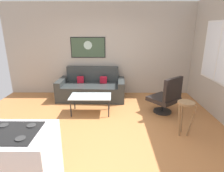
# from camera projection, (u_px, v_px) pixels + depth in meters

# --- Properties ---
(ground) EXTENTS (6.40, 6.40, 0.04)m
(ground) POSITION_uv_depth(u_px,v_px,m) (106.00, 132.00, 3.88)
(ground) COLOR #AE6D3B
(back_wall) EXTENTS (6.40, 0.05, 2.80)m
(back_wall) POSITION_uv_depth(u_px,v_px,m) (108.00, 50.00, 5.77)
(back_wall) COLOR #ADA294
(back_wall) RESTS_ON ground
(couch) EXTENTS (2.00, 0.97, 0.92)m
(couch) POSITION_uv_depth(u_px,v_px,m) (92.00, 89.00, 5.61)
(couch) COLOR #2C3030
(couch) RESTS_ON ground
(coffee_table) EXTENTS (1.01, 0.54, 0.45)m
(coffee_table) POSITION_uv_depth(u_px,v_px,m) (91.00, 97.00, 4.58)
(coffee_table) COLOR silver
(coffee_table) RESTS_ON ground
(armchair) EXTENTS (0.89, 0.88, 0.95)m
(armchair) POSITION_uv_depth(u_px,v_px,m) (167.00, 97.00, 4.55)
(armchair) COLOR black
(armchair) RESTS_ON ground
(bar_stool) EXTENTS (0.37, 0.36, 0.70)m
(bar_stool) POSITION_uv_depth(u_px,v_px,m) (185.00, 110.00, 3.58)
(bar_stool) COLOR olive
(bar_stool) RESTS_ON ground
(wall_painting) EXTENTS (1.07, 0.03, 0.63)m
(wall_painting) POSITION_uv_depth(u_px,v_px,m) (88.00, 47.00, 5.71)
(wall_painting) COLOR black
(window) EXTENTS (0.03, 1.40, 1.41)m
(window) POSITION_uv_depth(u_px,v_px,m) (219.00, 52.00, 4.26)
(window) COLOR silver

